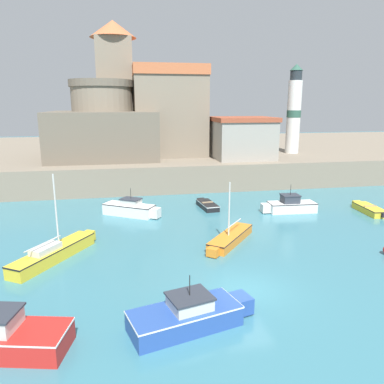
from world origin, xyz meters
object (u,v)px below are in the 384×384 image
object	(u,v)px
motorboat_blue_0	(189,314)
motorboat_white_2	(290,205)
sailboat_yellow_6	(55,252)
church	(157,106)
fortress	(104,129)
harbor_shed_near_wharf	(243,138)
lighthouse	(294,111)
motorboat_white_3	(131,209)
dinghy_yellow_7	(369,209)
dinghy_black_9	(207,205)
sailboat_orange_8	(230,238)

from	to	relation	value
motorboat_blue_0	motorboat_white_2	size ratio (longest dim) A/B	1.18
motorboat_blue_0	sailboat_yellow_6	bearing A→B (deg)	128.93
motorboat_white_2	church	bearing A→B (deg)	113.70
fortress	harbor_shed_near_wharf	xyz separation A→B (m)	(16.00, -4.26, -0.93)
lighthouse	motorboat_white_3	bearing A→B (deg)	-144.95
sailboat_yellow_6	lighthouse	world-z (taller)	lighthouse
fortress	dinghy_yellow_7	bearing A→B (deg)	-38.83
sailboat_yellow_6	dinghy_black_9	world-z (taller)	sailboat_yellow_6
motorboat_blue_0	sailboat_orange_8	bearing A→B (deg)	64.09
fortress	lighthouse	world-z (taller)	lighthouse
dinghy_yellow_7	dinghy_black_9	world-z (taller)	dinghy_yellow_7
motorboat_white_2	sailboat_orange_8	bearing A→B (deg)	-139.12
motorboat_blue_0	dinghy_black_9	bearing A→B (deg)	74.89
dinghy_yellow_7	harbor_shed_near_wharf	world-z (taller)	harbor_shed_near_wharf
motorboat_blue_0	sailboat_orange_8	xyz separation A→B (m)	(4.45, 9.16, -0.20)
motorboat_white_2	fortress	world-z (taller)	fortress
sailboat_orange_8	motorboat_white_3	bearing A→B (deg)	129.78
sailboat_yellow_6	fortress	distance (m)	24.88
lighthouse	sailboat_orange_8	bearing A→B (deg)	-123.28
dinghy_black_9	fortress	bearing A→B (deg)	123.27
motorboat_white_3	sailboat_yellow_6	size ratio (longest dim) A/B	0.77
dinghy_black_9	fortress	world-z (taller)	fortress
dinghy_black_9	lighthouse	size ratio (longest dim) A/B	0.34
motorboat_white_2	dinghy_yellow_7	bearing A→B (deg)	-12.37
harbor_shed_near_wharf	motorboat_white_3	bearing A→B (deg)	-139.85
motorboat_blue_0	dinghy_black_9	world-z (taller)	motorboat_blue_0
dinghy_black_9	church	distance (m)	20.95
dinghy_yellow_7	church	world-z (taller)	church
fortress	harbor_shed_near_wharf	bearing A→B (deg)	-14.90
motorboat_white_2	dinghy_black_9	xyz separation A→B (m)	(-6.84, 2.60, -0.29)
motorboat_white_3	sailboat_yellow_6	distance (m)	9.77
sailboat_orange_8	dinghy_black_9	xyz separation A→B (m)	(0.42, 8.89, -0.08)
sailboat_yellow_6	motorboat_white_3	bearing A→B (deg)	60.76
motorboat_blue_0	dinghy_yellow_7	size ratio (longest dim) A/B	1.32
sailboat_yellow_6	dinghy_yellow_7	xyz separation A→B (m)	(25.18, 5.59, -0.16)
motorboat_white_3	harbor_shed_near_wharf	xyz separation A→B (m)	(13.41, 11.31, 4.77)
motorboat_white_2	sailboat_yellow_6	xyz separation A→B (m)	(-18.49, -7.06, -0.09)
motorboat_white_2	church	world-z (taller)	church
harbor_shed_near_wharf	fortress	bearing A→B (deg)	165.10
motorboat_white_2	sailboat_yellow_6	bearing A→B (deg)	-159.12
sailboat_yellow_6	sailboat_orange_8	size ratio (longest dim) A/B	1.25
motorboat_white_2	sailboat_yellow_6	world-z (taller)	sailboat_yellow_6
motorboat_white_3	lighthouse	xyz separation A→B (m)	(21.41, 15.02, 7.72)
motorboat_white_2	fortress	size ratio (longest dim) A/B	0.39
harbor_shed_near_wharf	church	bearing A→B (deg)	136.28
motorboat_blue_0	church	xyz separation A→B (m)	(2.26, 36.97, 8.32)
lighthouse	dinghy_yellow_7	bearing A→B (deg)	-93.20
motorboat_white_3	dinghy_black_9	xyz separation A→B (m)	(6.88, 1.13, -0.31)
motorboat_blue_0	dinghy_black_9	distance (m)	18.70
sailboat_orange_8	sailboat_yellow_6	bearing A→B (deg)	-176.08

